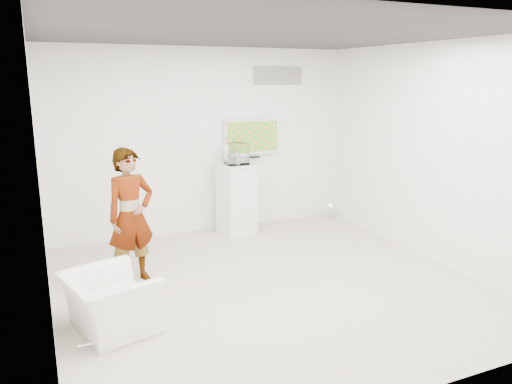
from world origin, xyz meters
The scene contains 10 objects.
room centered at (0.00, 0.00, 1.50)m, with size 5.01×5.01×3.00m.
tv centered at (0.85, 2.45, 1.55)m, with size 1.00×0.08×0.60m, color silver.
logo_decal centered at (1.35, 2.49, 2.55)m, with size 0.90×0.02×0.30m, color gray.
person centered at (-1.51, 0.77, 0.85)m, with size 0.62×0.41×1.70m, color white.
armchair centered at (-1.95, -0.38, 0.30)m, with size 0.91×0.79×0.59m, color white.
pedestal centered at (0.44, 2.13, 0.58)m, with size 0.56×0.56×1.15m, color white.
floor_uplight centered at (2.31, 2.23, 0.13)m, with size 0.17×0.17×0.26m, color silver.
vitrine centered at (0.44, 2.13, 1.33)m, with size 0.34×0.34×0.34m, color white.
console centered at (0.44, 2.13, 1.26)m, with size 0.05×0.15×0.21m, color white.
wii_remote centered at (-1.32, 0.99, 1.53)m, with size 0.03×0.13×0.03m, color white.
Camera 1 is at (-2.50, -5.26, 2.52)m, focal length 35.00 mm.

